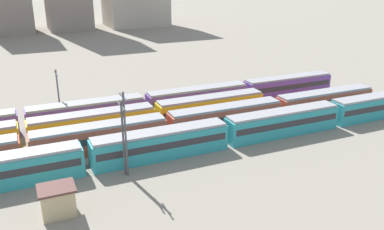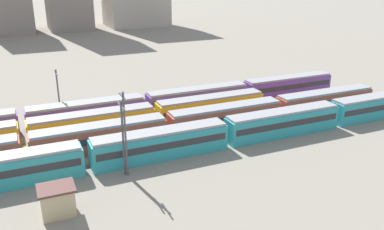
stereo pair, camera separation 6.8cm
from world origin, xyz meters
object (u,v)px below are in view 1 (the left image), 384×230
object	(u,v)px
train_track_2	(93,124)
train_track_3	(145,105)
signal_hut	(58,200)
catenary_pole_1	(58,93)
catenary_pole_2	(123,135)
train_track_1	(167,127)
catenary_pole_0	(125,131)
train_track_0	(333,113)

from	to	relation	value
train_track_2	train_track_3	size ratio (longest dim) A/B	0.75
train_track_2	signal_hut	size ratio (longest dim) A/B	15.50
catenary_pole_1	catenary_pole_2	bearing A→B (deg)	-77.55
train_track_1	catenary_pole_2	size ratio (longest dim) A/B	8.08
catenary_pole_1	signal_hut	distance (m)	26.97
train_track_3	catenary_pole_0	size ratio (longest dim) A/B	7.21
train_track_1	catenary_pole_1	size ratio (longest dim) A/B	8.73
train_track_0	catenary_pole_0	bearing A→B (deg)	-174.74
train_track_3	catenary_pole_0	distance (m)	20.76
train_track_1	train_track_3	xyz separation A→B (m)	(0.10, 10.40, 0.00)
train_track_2	train_track_3	world-z (taller)	same
train_track_1	catenary_pole_0	bearing A→B (deg)	-134.22
catenary_pole_0	catenary_pole_2	distance (m)	0.68
train_track_0	train_track_2	bearing A→B (deg)	163.45
train_track_1	catenary_pole_0	distance (m)	12.19
train_track_2	signal_hut	bearing A→B (deg)	-111.05
signal_hut	catenary_pole_0	bearing A→B (deg)	30.68
train_track_2	catenary_pole_1	xyz separation A→B (m)	(-3.57, 8.01, 2.90)
train_track_2	signal_hut	distance (m)	19.85
train_track_3	catenary_pole_1	distance (m)	13.70
catenary_pole_1	train_track_1	bearing A→B (deg)	-45.47
signal_hut	train_track_3	bearing A→B (deg)	54.94
train_track_3	train_track_1	bearing A→B (deg)	-90.56
train_track_1	catenary_pole_0	world-z (taller)	catenary_pole_0
catenary_pole_1	signal_hut	size ratio (longest dim) A/B	2.38
catenary_pole_1	catenary_pole_0	bearing A→B (deg)	-77.13
train_track_2	train_track_1	bearing A→B (deg)	-28.90
catenary_pole_2	signal_hut	distance (m)	10.45
train_track_1	train_track_2	distance (m)	10.76
signal_hut	train_track_2	bearing A→B (deg)	68.95
catenary_pole_0	catenary_pole_2	xyz separation A→B (m)	(-0.23, 0.29, -0.57)
train_track_0	train_track_3	size ratio (longest dim) A/B	1.51
catenary_pole_0	signal_hut	distance (m)	10.70
train_track_2	train_track_3	distance (m)	10.85
train_track_1	train_track_2	xyz separation A→B (m)	(-9.42, 5.20, -0.00)
train_track_2	signal_hut	xyz separation A→B (m)	(-7.13, -18.53, -0.35)
train_track_1	train_track_2	size ratio (longest dim) A/B	1.34
train_track_3	signal_hut	bearing A→B (deg)	-125.06
train_track_0	train_track_1	bearing A→B (deg)	168.50
train_track_0	signal_hut	xyz separation A→B (m)	(-42.12, -8.13, -0.35)
catenary_pole_2	signal_hut	xyz separation A→B (m)	(-8.25, -5.32, -3.61)
train_track_1	train_track_2	bearing A→B (deg)	151.10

